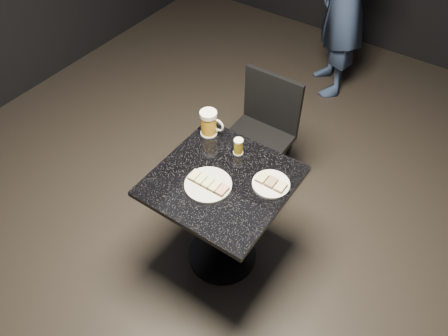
{
  "coord_description": "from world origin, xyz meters",
  "views": [
    {
      "loc": [
        0.88,
        -1.25,
        2.48
      ],
      "look_at": [
        0.0,
        0.02,
        0.82
      ],
      "focal_mm": 35.0,
      "sensor_mm": 36.0,
      "label": 1
    }
  ],
  "objects_px": {
    "plate_large": "(208,185)",
    "chair": "(261,130)",
    "plate_small": "(271,184)",
    "table": "(222,207)",
    "beer_tumbler": "(238,146)",
    "beer_mug": "(209,123)"
  },
  "relations": [
    {
      "from": "plate_large",
      "to": "table",
      "type": "relative_size",
      "value": 0.33
    },
    {
      "from": "plate_small",
      "to": "table",
      "type": "relative_size",
      "value": 0.26
    },
    {
      "from": "plate_large",
      "to": "chair",
      "type": "xyz_separation_m",
      "value": [
        -0.12,
        0.77,
        -0.26
      ]
    },
    {
      "from": "plate_large",
      "to": "chair",
      "type": "relative_size",
      "value": 0.28
    },
    {
      "from": "beer_mug",
      "to": "chair",
      "type": "distance_m",
      "value": 0.56
    },
    {
      "from": "beer_mug",
      "to": "chair",
      "type": "bearing_deg",
      "value": 76.28
    },
    {
      "from": "plate_small",
      "to": "beer_tumbler",
      "type": "relative_size",
      "value": 2.02
    },
    {
      "from": "plate_small",
      "to": "beer_tumbler",
      "type": "xyz_separation_m",
      "value": [
        -0.27,
        0.1,
        0.04
      ]
    },
    {
      "from": "beer_mug",
      "to": "beer_tumbler",
      "type": "relative_size",
      "value": 1.61
    },
    {
      "from": "beer_tumbler",
      "to": "chair",
      "type": "bearing_deg",
      "value": 104.06
    },
    {
      "from": "plate_large",
      "to": "beer_tumbler",
      "type": "distance_m",
      "value": 0.3
    },
    {
      "from": "plate_large",
      "to": "beer_tumbler",
      "type": "bearing_deg",
      "value": 90.94
    },
    {
      "from": "table",
      "to": "beer_tumbler",
      "type": "xyz_separation_m",
      "value": [
        -0.04,
        0.22,
        0.29
      ]
    },
    {
      "from": "plate_small",
      "to": "table",
      "type": "distance_m",
      "value": 0.36
    },
    {
      "from": "plate_large",
      "to": "beer_mug",
      "type": "relative_size",
      "value": 1.58
    },
    {
      "from": "plate_small",
      "to": "beer_mug",
      "type": "height_order",
      "value": "beer_mug"
    },
    {
      "from": "beer_tumbler",
      "to": "chair",
      "type": "height_order",
      "value": "chair"
    },
    {
      "from": "plate_large",
      "to": "beer_mug",
      "type": "height_order",
      "value": "beer_mug"
    },
    {
      "from": "table",
      "to": "plate_small",
      "type": "bearing_deg",
      "value": 25.58
    },
    {
      "from": "beer_mug",
      "to": "chair",
      "type": "height_order",
      "value": "beer_mug"
    },
    {
      "from": "plate_small",
      "to": "chair",
      "type": "distance_m",
      "value": 0.75
    },
    {
      "from": "plate_small",
      "to": "chair",
      "type": "bearing_deg",
      "value": 124.0
    }
  ]
}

